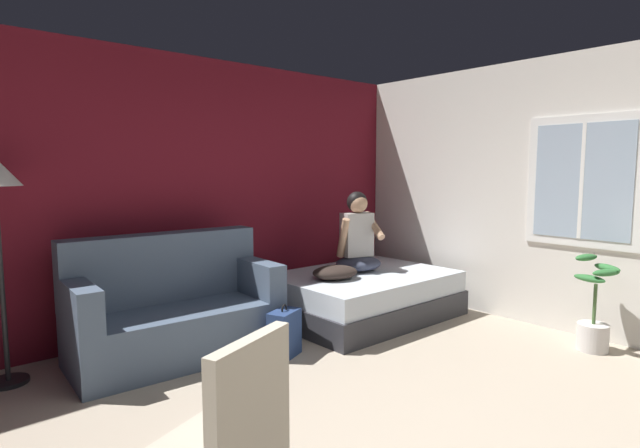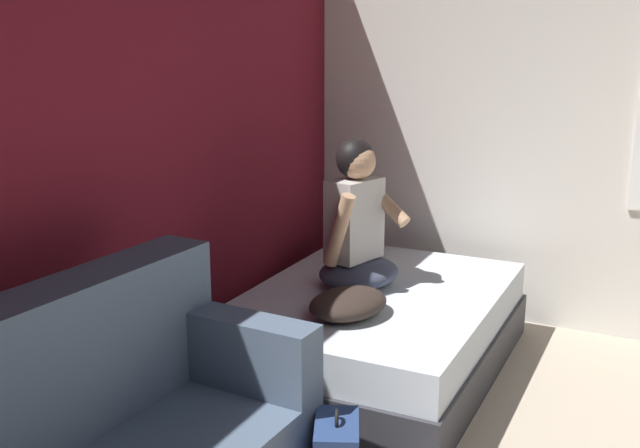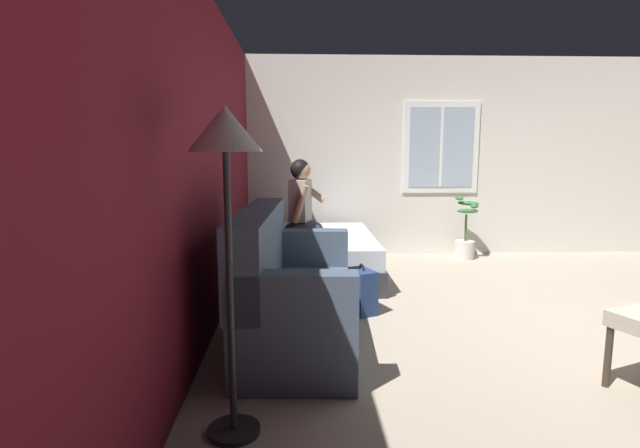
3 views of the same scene
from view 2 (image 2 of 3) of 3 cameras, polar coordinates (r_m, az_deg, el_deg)
The scene contains 4 objects.
bed at distance 4.47m, azimuth 4.21°, elevation -8.06°, with size 1.91×1.39×0.48m.
person_seated at distance 4.38m, azimuth 2.83°, elevation -0.23°, with size 0.62×0.56×0.88m.
throw_pillow at distance 3.98m, azimuth 2.17°, elevation -6.06°, with size 0.48×0.36×0.14m, color #2D231E.
cell_phone at distance 4.07m, azimuth 3.27°, elevation -6.56°, with size 0.07×0.14×0.01m, color #B7B7BC.
Camera 2 is at (-1.95, 0.64, 1.93)m, focal length 42.00 mm.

